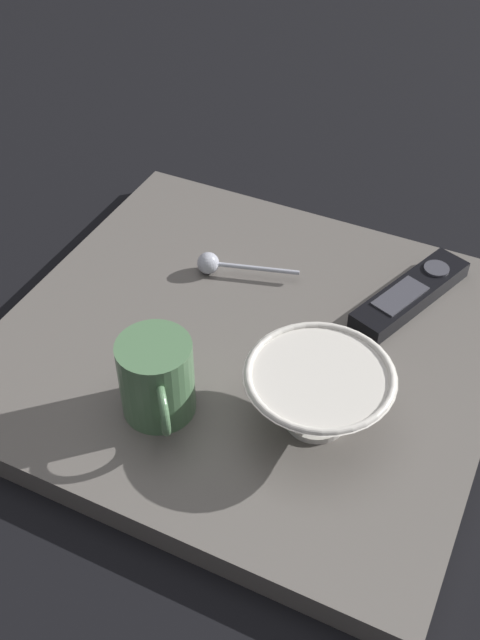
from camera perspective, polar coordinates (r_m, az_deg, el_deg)
name	(u,v)px	position (r m, az deg, el deg)	size (l,w,h in m)	color
ground_plane	(249,357)	(0.94, 0.66, -2.84)	(6.00, 6.00, 0.00)	black
table	(249,348)	(0.93, 0.67, -2.12)	(0.56, 0.59, 0.03)	#5B5651
cereal_bowl	(318,394)	(0.80, 5.92, -5.59)	(0.16, 0.16, 0.08)	beige
coffee_mug	(157,379)	(0.81, -6.32, -4.46)	(0.10, 0.09, 0.10)	#4C724C
teaspoon	(215,264)	(1.00, -1.93, 4.28)	(0.05, 0.13, 0.03)	#A3A5B2
tv_remote_near	(411,294)	(0.98, 12.80, 1.94)	(0.20, 0.11, 0.03)	black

